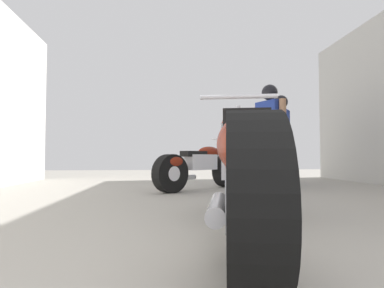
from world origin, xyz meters
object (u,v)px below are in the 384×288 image
at_px(motorcycle_black_naked, 199,167).
at_px(motorcycle_maroon_cruiser, 243,167).
at_px(mechanic_in_blue, 270,126).
at_px(mechanic_with_helmet, 281,131).

bearing_deg(motorcycle_black_naked, motorcycle_maroon_cruiser, -91.24).
bearing_deg(mechanic_in_blue, mechanic_with_helmet, 55.11).
distance_m(motorcycle_black_naked, mechanic_in_blue, 1.39).
bearing_deg(motorcycle_maroon_cruiser, mechanic_with_helmet, 65.08).
bearing_deg(motorcycle_maroon_cruiser, mechanic_in_blue, 67.43).
xyz_separation_m(motorcycle_maroon_cruiser, mechanic_in_blue, (1.25, 3.02, 0.57)).
height_order(motorcycle_maroon_cruiser, mechanic_with_helmet, mechanic_with_helmet).
relative_size(motorcycle_maroon_cruiser, mechanic_with_helmet, 1.33).
xyz_separation_m(motorcycle_black_naked, mechanic_in_blue, (1.19, 0.23, 0.66)).
height_order(motorcycle_black_naked, mechanic_with_helmet, mechanic_with_helmet).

